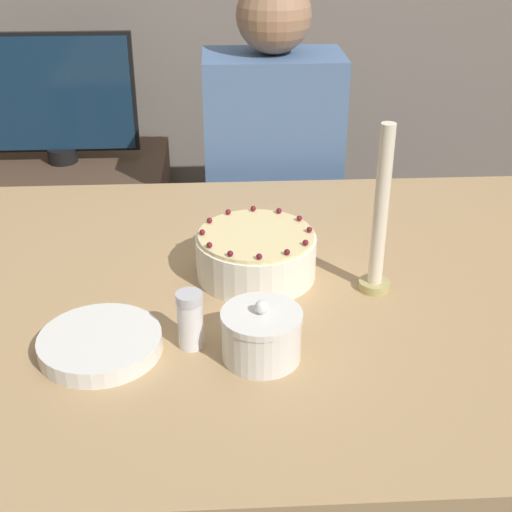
{
  "coord_description": "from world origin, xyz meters",
  "views": [
    {
      "loc": [
        -0.09,
        -1.25,
        1.51
      ],
      "look_at": [
        -0.02,
        0.06,
        0.8
      ],
      "focal_mm": 50.0,
      "sensor_mm": 36.0,
      "label": 1
    }
  ],
  "objects_px": {
    "candle": "(380,224)",
    "tv_monitor": "(55,97)",
    "person_man_blue_shirt": "(272,217)",
    "cake": "(256,254)",
    "sugar_bowl": "(262,335)",
    "sugar_shaker": "(190,320)"
  },
  "relations": [
    {
      "from": "cake",
      "to": "sugar_shaker",
      "type": "height_order",
      "value": "same"
    },
    {
      "from": "tv_monitor",
      "to": "sugar_shaker",
      "type": "bearing_deg",
      "value": -69.73
    },
    {
      "from": "cake",
      "to": "person_man_blue_shirt",
      "type": "distance_m",
      "value": 0.76
    },
    {
      "from": "candle",
      "to": "person_man_blue_shirt",
      "type": "relative_size",
      "value": 0.28
    },
    {
      "from": "sugar_shaker",
      "to": "candle",
      "type": "distance_m",
      "value": 0.42
    },
    {
      "from": "sugar_shaker",
      "to": "person_man_blue_shirt",
      "type": "bearing_deg",
      "value": 77.2
    },
    {
      "from": "sugar_shaker",
      "to": "tv_monitor",
      "type": "bearing_deg",
      "value": 110.27
    },
    {
      "from": "candle",
      "to": "tv_monitor",
      "type": "relative_size",
      "value": 0.66
    },
    {
      "from": "sugar_shaker",
      "to": "person_man_blue_shirt",
      "type": "xyz_separation_m",
      "value": [
        0.22,
        0.96,
        -0.26
      ]
    },
    {
      "from": "candle",
      "to": "person_man_blue_shirt",
      "type": "bearing_deg",
      "value": 100.79
    },
    {
      "from": "cake",
      "to": "tv_monitor",
      "type": "bearing_deg",
      "value": 120.13
    },
    {
      "from": "tv_monitor",
      "to": "sugar_bowl",
      "type": "bearing_deg",
      "value": -65.76
    },
    {
      "from": "candle",
      "to": "tv_monitor",
      "type": "bearing_deg",
      "value": 127.05
    },
    {
      "from": "sugar_bowl",
      "to": "sugar_shaker",
      "type": "height_order",
      "value": "sugar_bowl"
    },
    {
      "from": "sugar_bowl",
      "to": "tv_monitor",
      "type": "relative_size",
      "value": 0.27
    },
    {
      "from": "person_man_blue_shirt",
      "to": "cake",
      "type": "bearing_deg",
      "value": 82.94
    },
    {
      "from": "cake",
      "to": "person_man_blue_shirt",
      "type": "bearing_deg",
      "value": 82.94
    },
    {
      "from": "person_man_blue_shirt",
      "to": "sugar_shaker",
      "type": "bearing_deg",
      "value": 77.2
    },
    {
      "from": "sugar_bowl",
      "to": "person_man_blue_shirt",
      "type": "height_order",
      "value": "person_man_blue_shirt"
    },
    {
      "from": "candle",
      "to": "tv_monitor",
      "type": "height_order",
      "value": "candle"
    },
    {
      "from": "sugar_bowl",
      "to": "person_man_blue_shirt",
      "type": "xyz_separation_m",
      "value": [
        0.09,
        1.0,
        -0.25
      ]
    },
    {
      "from": "candle",
      "to": "person_man_blue_shirt",
      "type": "distance_m",
      "value": 0.87
    }
  ]
}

